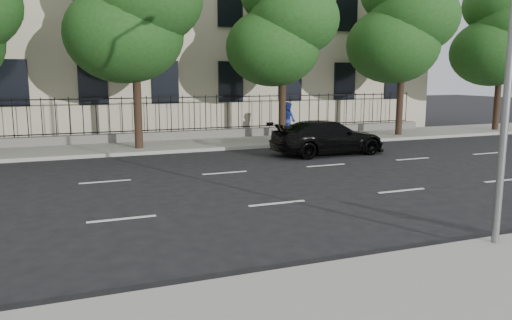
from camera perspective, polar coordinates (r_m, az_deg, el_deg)
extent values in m
plane|color=black|center=(11.11, 7.67, -7.97)|extent=(120.00, 120.00, 0.00)
cube|color=gray|center=(8.07, 22.10, -15.01)|extent=(60.00, 4.00, 0.15)
cube|color=gray|center=(24.03, -8.75, 1.71)|extent=(60.00, 4.00, 0.15)
cube|color=slate|center=(25.64, -9.61, 2.80)|extent=(30.00, 0.50, 0.40)
cube|color=black|center=(25.61, -9.63, 3.47)|extent=(28.80, 0.05, 0.05)
cube|color=black|center=(25.49, -9.73, 7.04)|extent=(28.80, 0.05, 0.05)
cylinder|color=slate|center=(10.40, 27.25, 13.03)|extent=(0.14, 0.14, 8.00)
cylinder|color=#382619|center=(22.71, -13.36, 5.51)|extent=(0.36, 0.36, 3.32)
ellipsoid|color=#214115|center=(22.97, -14.81, 13.70)|extent=(5.13, 5.13, 4.21)
cylinder|color=#382619|center=(24.70, 3.01, 5.79)|extent=(0.36, 0.36, 3.08)
ellipsoid|color=#214115|center=(24.79, 1.92, 12.70)|extent=(4.56, 4.56, 3.74)
ellipsoid|color=#214115|center=(24.82, 4.39, 15.73)|extent=(4.32, 4.32, 3.55)
cylinder|color=#382619|center=(28.31, 16.10, 6.06)|extent=(0.36, 0.36, 3.22)
ellipsoid|color=#214115|center=(28.31, 15.37, 12.52)|extent=(4.94, 4.94, 4.06)
ellipsoid|color=#214115|center=(28.58, 17.62, 15.26)|extent=(4.68, 4.68, 3.85)
cylinder|color=#382619|center=(33.05, 25.82, 5.76)|extent=(0.36, 0.36, 3.01)
ellipsoid|color=#214115|center=(32.94, 25.34, 11.02)|extent=(4.75, 4.75, 3.90)
ellipsoid|color=#214115|center=(33.34, 27.24, 13.23)|extent=(4.50, 4.50, 3.70)
ellipsoid|color=#214115|center=(33.59, 26.17, 15.64)|extent=(4.25, 4.25, 3.50)
imported|color=black|center=(21.52, 8.23, 2.57)|extent=(5.09, 2.16, 1.46)
imported|color=navy|center=(26.00, 3.67, 4.61)|extent=(0.84, 1.00, 1.84)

